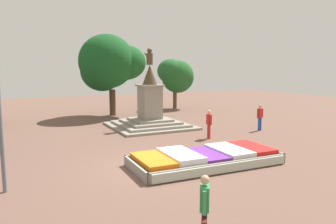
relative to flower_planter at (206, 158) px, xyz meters
name	(u,v)px	position (x,y,z in m)	size (l,w,h in m)	color
ground_plane	(150,168)	(-2.36, 0.62, -0.28)	(73.42, 73.42, 0.00)	brown
flower_planter	(206,158)	(0.00, 0.00, 0.00)	(6.63, 2.98, 0.67)	#38281C
statue_monument	(150,113)	(1.44, 9.49, 0.76)	(5.40, 5.40, 5.54)	gray
pedestrian_with_handbag	(205,206)	(-3.57, -5.46, 0.69)	(0.50, 0.64, 1.71)	black
pedestrian_near_planter	(260,116)	(7.52, 5.01, 0.73)	(0.56, 0.29, 1.75)	#264CA5
pedestrian_crossing_plaza	(209,122)	(3.05, 4.39, 0.72)	(0.29, 0.56, 1.72)	red
park_tree_far_left	(109,64)	(0.39, 15.81, 4.20)	(5.75, 5.14, 7.00)	#4C3823
park_tree_far_right	(175,75)	(7.85, 17.89, 3.18)	(3.82, 2.96, 5.06)	brown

